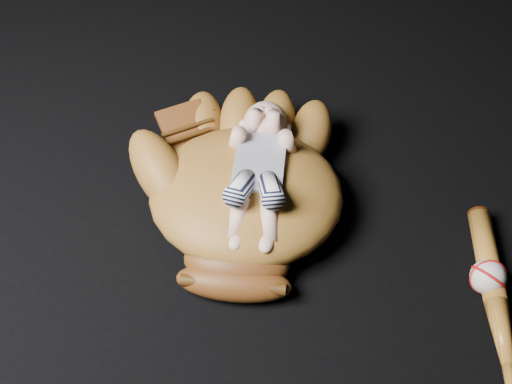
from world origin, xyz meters
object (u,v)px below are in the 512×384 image
baseball_glove (246,187)px  newborn_baby (258,172)px  baseball_bat (498,315)px  baseball (488,277)px

baseball_glove → newborn_baby: size_ratio=1.59×
newborn_baby → baseball_bat: 0.50m
baseball_bat → newborn_baby: bearing=164.4°
baseball → baseball_glove: bearing=172.7°
baseball_glove → baseball: baseball_glove is taller
baseball_glove → newborn_baby: bearing=1.1°
baseball_bat → baseball: 0.07m
newborn_baby → baseball_glove: bearing=-179.5°
baseball_glove → newborn_baby: newborn_baby is taller
baseball_glove → baseball_bat: size_ratio=1.18×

